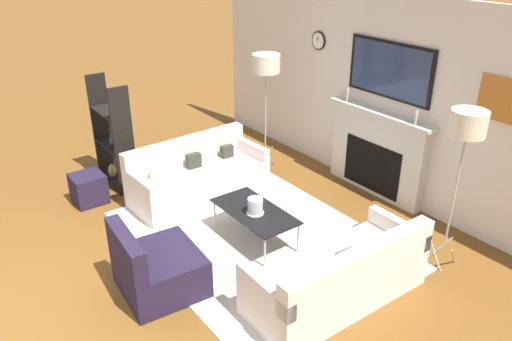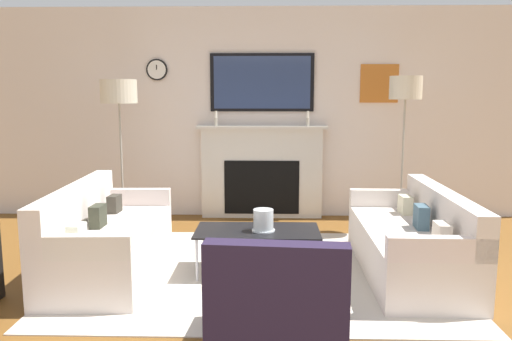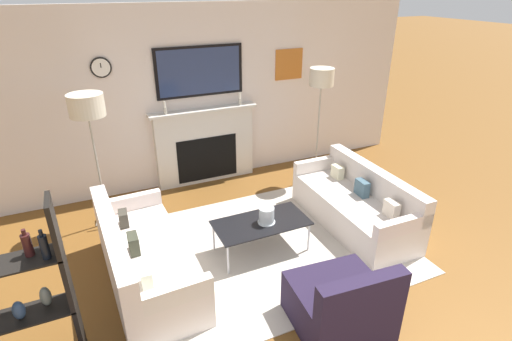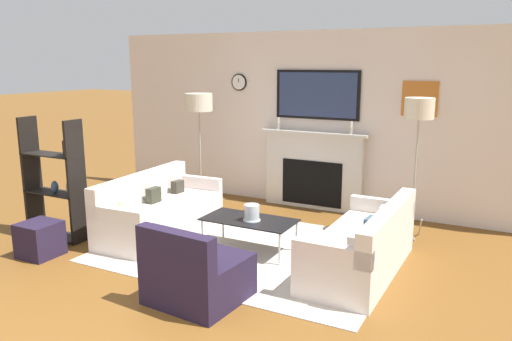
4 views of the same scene
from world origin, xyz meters
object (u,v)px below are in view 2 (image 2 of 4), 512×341
at_px(couch_left, 107,241).
at_px(coffee_table, 257,233).
at_px(hurricane_candle, 263,221).
at_px(floor_lamp_right, 406,91).
at_px(couch_right, 412,244).
at_px(armchair, 279,310).
at_px(floor_lamp_left, 119,94).

height_order(couch_left, coffee_table, couch_left).
relative_size(coffee_table, hurricane_candle, 5.36).
bearing_deg(hurricane_candle, floor_lamp_right, 42.09).
relative_size(couch_right, floor_lamp_right, 1.05).
relative_size(armchair, coffee_table, 0.80).
xyz_separation_m(coffee_table, floor_lamp_left, (-1.62, 1.40, 1.23)).
height_order(floor_lamp_left, floor_lamp_right, floor_lamp_right).
bearing_deg(armchair, floor_lamp_left, 122.84).
relative_size(hurricane_candle, floor_lamp_left, 0.12).
bearing_deg(couch_left, floor_lamp_left, 100.27).
bearing_deg(floor_lamp_left, floor_lamp_right, -0.00).
relative_size(couch_left, hurricane_candle, 9.33).
distance_m(couch_left, couch_right, 2.75).
relative_size(coffee_table, floor_lamp_right, 0.61).
height_order(couch_right, coffee_table, couch_right).
xyz_separation_m(hurricane_candle, floor_lamp_right, (1.58, 1.43, 1.15)).
relative_size(couch_left, armchair, 2.18).
distance_m(couch_left, armchair, 2.07).
xyz_separation_m(coffee_table, hurricane_candle, (0.05, -0.03, 0.11)).
relative_size(armchair, floor_lamp_left, 0.50).
xyz_separation_m(armchair, hurricane_candle, (-0.11, 1.34, 0.22)).
bearing_deg(floor_lamp_right, coffee_table, -139.49).
relative_size(couch_left, coffee_table, 1.74).
bearing_deg(hurricane_candle, couch_right, 2.20).
height_order(couch_right, floor_lamp_right, floor_lamp_right).
height_order(coffee_table, floor_lamp_right, floor_lamp_right).
bearing_deg(floor_lamp_left, coffee_table, -40.82).
height_order(couch_right, floor_lamp_left, floor_lamp_left).
bearing_deg(coffee_table, couch_right, 0.80).
bearing_deg(armchair, couch_right, 48.70).
bearing_deg(coffee_table, armchair, -83.10).
distance_m(hurricane_candle, floor_lamp_left, 2.47).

